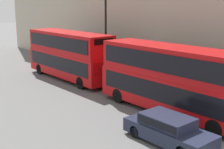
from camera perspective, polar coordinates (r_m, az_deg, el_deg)
bus_leading at (r=19.28m, az=11.10°, el=-0.52°), size 2.59×10.64×4.19m
bus_second_in_queue at (r=28.02m, az=-7.89°, el=3.85°), size 2.59×10.18×4.23m
car_dark_sedan at (r=15.71m, az=10.23°, el=-9.70°), size 1.85×4.61×1.39m
street_lamp at (r=26.52m, az=-1.16°, el=8.18°), size 0.44×0.44×7.43m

